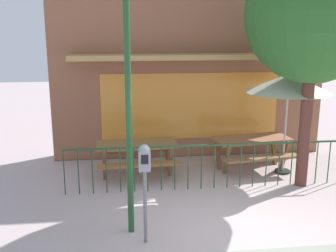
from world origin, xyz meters
name	(u,v)px	position (x,y,z in m)	size (l,w,h in m)	color
ground	(232,233)	(0.00, 0.00, 0.00)	(40.00, 40.00, 0.00)	#B6A2A3
pub_storefront	(190,52)	(0.00, 4.41, 2.71)	(7.03, 1.23, 5.46)	#57361C
patio_fence_front	(208,159)	(0.00, 1.95, 0.66)	(5.93, 0.04, 0.97)	#24452B
picnic_table_left	(137,150)	(-1.45, 2.91, 0.61)	(1.87, 1.45, 0.79)	olive
picnic_table_right	(252,144)	(1.28, 3.03, 0.61)	(1.97, 1.59, 0.79)	brown
patio_umbrella	(289,84)	(1.96, 2.71, 2.10)	(1.91, 1.91, 2.32)	black
parking_meter_near	(145,168)	(-1.44, -0.13, 1.25)	(0.18, 0.17, 1.62)	slate
street_tree	(314,14)	(2.04, 1.90, 3.57)	(2.74, 2.74, 4.96)	#572F27
street_lamp	(128,67)	(-1.66, 0.26, 2.74)	(0.28, 0.28, 4.23)	#224F27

